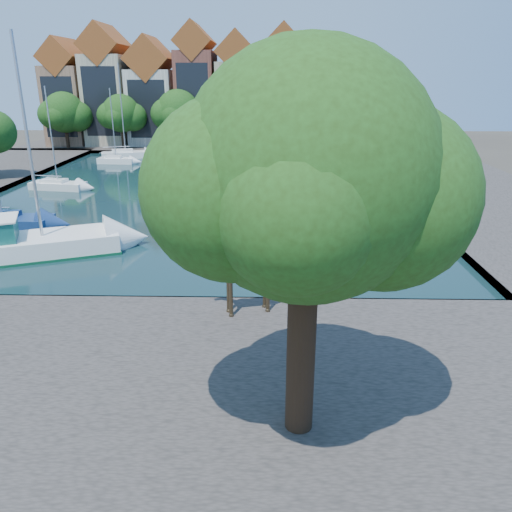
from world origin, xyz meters
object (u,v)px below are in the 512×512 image
Objects in this scene: giraffe_statue at (243,257)px; sailboat_right_a at (392,226)px; motorsailer at (12,242)px; plane_tree at (312,183)px.

giraffe_statue is 16.48m from sailboat_right_a.
giraffe_statue is at bearing -125.59° from sailboat_right_a.
sailboat_right_a is at bearing 54.41° from giraffe_statue.
giraffe_statue is at bearing -29.03° from motorsailer.
motorsailer is (-15.97, 15.11, -6.64)m from plane_tree.
plane_tree is at bearing -74.20° from giraffe_statue.
plane_tree is 1.19× the size of sailboat_right_a.
motorsailer is 24.01m from sailboat_right_a.
sailboat_right_a is (23.35, 5.55, -0.48)m from motorsailer.
motorsailer is at bearing 150.97° from giraffe_statue.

